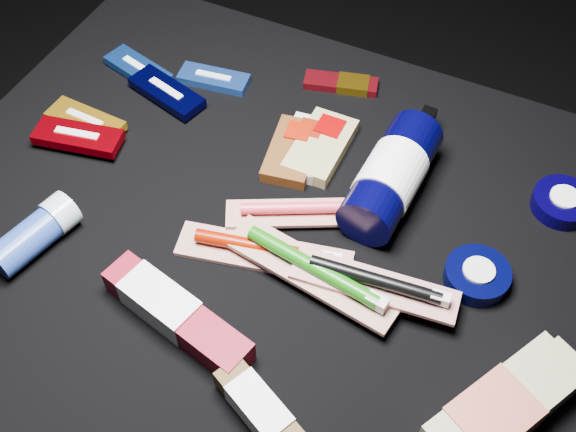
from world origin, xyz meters
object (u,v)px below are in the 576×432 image
at_px(bodywash_bottle, 502,409).
at_px(toothpaste_carton_red, 171,311).
at_px(deodorant_stick, 36,234).
at_px(lotion_bottle, 392,176).

bearing_deg(bodywash_bottle, toothpaste_carton_red, -144.33).
xyz_separation_m(bodywash_bottle, deodorant_stick, (-0.61, -0.03, 0.00)).
bearing_deg(toothpaste_carton_red, lotion_bottle, 74.00).
relative_size(lotion_bottle, deodorant_stick, 1.93).
bearing_deg(deodorant_stick, lotion_bottle, 49.06).
relative_size(deodorant_stick, toothpaste_carton_red, 0.60).
relative_size(lotion_bottle, bodywash_bottle, 1.21).
xyz_separation_m(lotion_bottle, toothpaste_carton_red, (-0.17, -0.30, -0.02)).
height_order(lotion_bottle, bodywash_bottle, lotion_bottle).
xyz_separation_m(deodorant_stick, toothpaste_carton_red, (0.22, -0.02, -0.00)).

